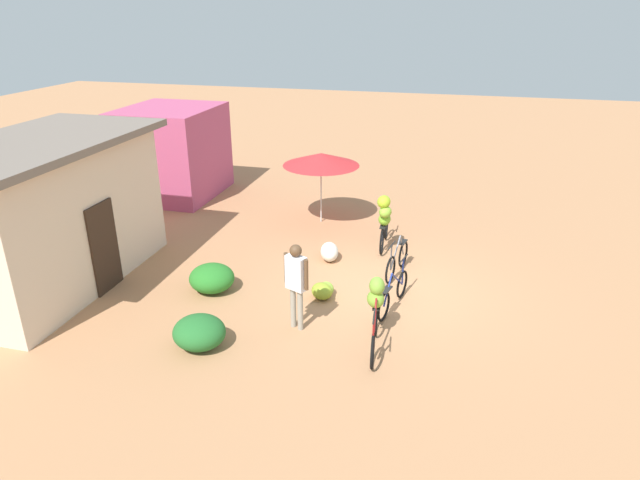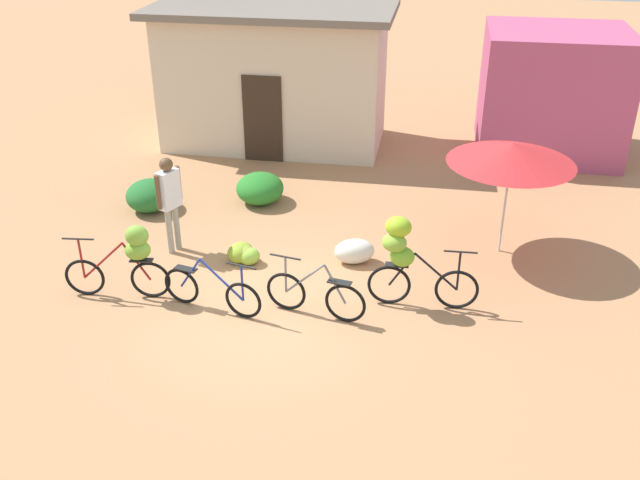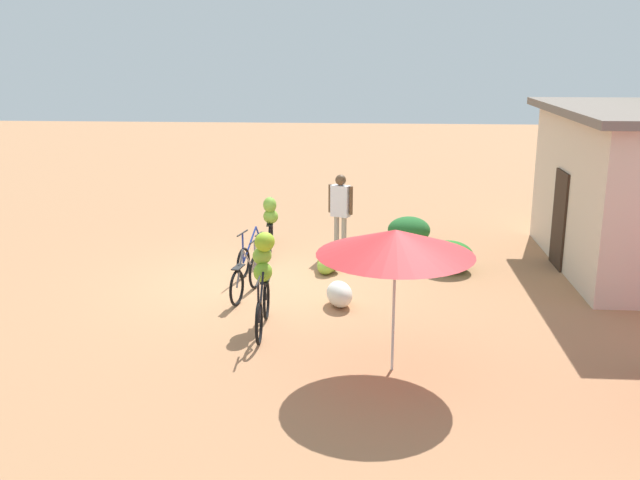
{
  "view_description": "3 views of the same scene",
  "coord_description": "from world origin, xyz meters",
  "px_view_note": "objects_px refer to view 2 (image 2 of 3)",
  "views": [
    {
      "loc": [
        -11.04,
        -1.28,
        5.88
      ],
      "look_at": [
        -0.02,
        1.56,
        1.04
      ],
      "focal_mm": 31.21,
      "sensor_mm": 36.0,
      "label": 1
    },
    {
      "loc": [
        2.4,
        -9.03,
        6.17
      ],
      "look_at": [
        0.71,
        0.83,
        0.82
      ],
      "focal_mm": 39.73,
      "sensor_mm": 36.0,
      "label": 2
    },
    {
      "loc": [
        13.01,
        2.11,
        4.42
      ],
      "look_at": [
        1.24,
        1.29,
        1.22
      ],
      "focal_mm": 39.95,
      "sensor_mm": 36.0,
      "label": 3
    }
  ],
  "objects_px": {
    "building_low": "(275,75)",
    "shop_pink": "(552,92)",
    "bicycle_near_pile": "(212,291)",
    "banana_pile_on_ground": "(244,254)",
    "produce_sack": "(354,251)",
    "bicycle_center_loaded": "(315,296)",
    "person_vendor": "(169,195)",
    "bicycle_by_shop": "(406,256)",
    "market_umbrella": "(512,153)",
    "bicycle_leftmost": "(130,256)"
  },
  "relations": [
    {
      "from": "shop_pink",
      "to": "bicycle_near_pile",
      "type": "relative_size",
      "value": 1.91
    },
    {
      "from": "bicycle_near_pile",
      "to": "person_vendor",
      "type": "height_order",
      "value": "person_vendor"
    },
    {
      "from": "bicycle_by_shop",
      "to": "person_vendor",
      "type": "height_order",
      "value": "person_vendor"
    },
    {
      "from": "shop_pink",
      "to": "person_vendor",
      "type": "height_order",
      "value": "shop_pink"
    },
    {
      "from": "bicycle_by_shop",
      "to": "banana_pile_on_ground",
      "type": "distance_m",
      "value": 3.05
    },
    {
      "from": "shop_pink",
      "to": "person_vendor",
      "type": "bearing_deg",
      "value": -138.1
    },
    {
      "from": "bicycle_center_loaded",
      "to": "bicycle_by_shop",
      "type": "xyz_separation_m",
      "value": [
        1.32,
        0.52,
        0.54
      ]
    },
    {
      "from": "shop_pink",
      "to": "bicycle_near_pile",
      "type": "xyz_separation_m",
      "value": [
        -5.8,
        -8.05,
        -1.09
      ]
    },
    {
      "from": "banana_pile_on_ground",
      "to": "market_umbrella",
      "type": "bearing_deg",
      "value": 14.96
    },
    {
      "from": "shop_pink",
      "to": "bicycle_center_loaded",
      "type": "bearing_deg",
      "value": -117.98
    },
    {
      "from": "market_umbrella",
      "to": "person_vendor",
      "type": "bearing_deg",
      "value": -170.33
    },
    {
      "from": "bicycle_by_shop",
      "to": "produce_sack",
      "type": "xyz_separation_m",
      "value": [
        -0.93,
        1.2,
        -0.67
      ]
    },
    {
      "from": "bicycle_near_pile",
      "to": "banana_pile_on_ground",
      "type": "xyz_separation_m",
      "value": [
        0.09,
        1.52,
        -0.17
      ]
    },
    {
      "from": "bicycle_by_shop",
      "to": "person_vendor",
      "type": "distance_m",
      "value": 4.3
    },
    {
      "from": "bicycle_near_pile",
      "to": "bicycle_by_shop",
      "type": "xyz_separation_m",
      "value": [
        2.91,
        0.64,
        0.55
      ]
    },
    {
      "from": "bicycle_center_loaded",
      "to": "person_vendor",
      "type": "bearing_deg",
      "value": 150.64
    },
    {
      "from": "shop_pink",
      "to": "bicycle_center_loaded",
      "type": "relative_size",
      "value": 2.01
    },
    {
      "from": "shop_pink",
      "to": "produce_sack",
      "type": "height_order",
      "value": "shop_pink"
    },
    {
      "from": "market_umbrella",
      "to": "bicycle_by_shop",
      "type": "relative_size",
      "value": 1.26
    },
    {
      "from": "bicycle_center_loaded",
      "to": "produce_sack",
      "type": "relative_size",
      "value": 2.27
    },
    {
      "from": "bicycle_center_loaded",
      "to": "banana_pile_on_ground",
      "type": "height_order",
      "value": "bicycle_center_loaded"
    },
    {
      "from": "banana_pile_on_ground",
      "to": "person_vendor",
      "type": "xyz_separation_m",
      "value": [
        -1.33,
        0.2,
        0.93
      ]
    },
    {
      "from": "bicycle_center_loaded",
      "to": "person_vendor",
      "type": "height_order",
      "value": "person_vendor"
    },
    {
      "from": "building_low",
      "to": "bicycle_near_pile",
      "type": "bearing_deg",
      "value": -84.68
    },
    {
      "from": "bicycle_near_pile",
      "to": "market_umbrella",
      "type": "bearing_deg",
      "value": 31.0
    },
    {
      "from": "shop_pink",
      "to": "market_umbrella",
      "type": "distance_m",
      "value": 5.52
    },
    {
      "from": "building_low",
      "to": "shop_pink",
      "type": "relative_size",
      "value": 1.76
    },
    {
      "from": "building_low",
      "to": "shop_pink",
      "type": "distance_m",
      "value": 6.53
    },
    {
      "from": "bicycle_leftmost",
      "to": "produce_sack",
      "type": "xyz_separation_m",
      "value": [
        3.34,
        1.67,
        -0.51
      ]
    },
    {
      "from": "banana_pile_on_ground",
      "to": "produce_sack",
      "type": "bearing_deg",
      "value": 9.65
    },
    {
      "from": "bicycle_near_pile",
      "to": "building_low",
      "type": "bearing_deg",
      "value": 95.32
    },
    {
      "from": "bicycle_leftmost",
      "to": "person_vendor",
      "type": "distance_m",
      "value": 1.6
    },
    {
      "from": "bicycle_by_shop",
      "to": "bicycle_near_pile",
      "type": "bearing_deg",
      "value": -167.63
    },
    {
      "from": "produce_sack",
      "to": "person_vendor",
      "type": "height_order",
      "value": "person_vendor"
    },
    {
      "from": "produce_sack",
      "to": "market_umbrella",
      "type": "bearing_deg",
      "value": 18.81
    },
    {
      "from": "produce_sack",
      "to": "bicycle_by_shop",
      "type": "bearing_deg",
      "value": -52.27
    },
    {
      "from": "bicycle_by_shop",
      "to": "produce_sack",
      "type": "relative_size",
      "value": 2.46
    },
    {
      "from": "bicycle_leftmost",
      "to": "bicycle_by_shop",
      "type": "height_order",
      "value": "bicycle_by_shop"
    },
    {
      "from": "bicycle_leftmost",
      "to": "bicycle_near_pile",
      "type": "distance_m",
      "value": 1.43
    },
    {
      "from": "bicycle_center_loaded",
      "to": "banana_pile_on_ground",
      "type": "bearing_deg",
      "value": 137.16
    },
    {
      "from": "person_vendor",
      "to": "bicycle_near_pile",
      "type": "bearing_deg",
      "value": -54.08
    },
    {
      "from": "bicycle_leftmost",
      "to": "bicycle_center_loaded",
      "type": "xyz_separation_m",
      "value": [
        2.96,
        -0.05,
        -0.38
      ]
    },
    {
      "from": "bicycle_leftmost",
      "to": "building_low",
      "type": "bearing_deg",
      "value": 84.9
    },
    {
      "from": "market_umbrella",
      "to": "bicycle_leftmost",
      "type": "xyz_separation_m",
      "value": [
        -5.85,
        -2.53,
        -1.14
      ]
    },
    {
      "from": "shop_pink",
      "to": "person_vendor",
      "type": "distance_m",
      "value": 9.48
    },
    {
      "from": "shop_pink",
      "to": "banana_pile_on_ground",
      "type": "relative_size",
      "value": 4.5
    },
    {
      "from": "bicycle_by_shop",
      "to": "produce_sack",
      "type": "height_order",
      "value": "bicycle_by_shop"
    },
    {
      "from": "shop_pink",
      "to": "produce_sack",
      "type": "bearing_deg",
      "value": -121.65
    },
    {
      "from": "market_umbrella",
      "to": "person_vendor",
      "type": "relative_size",
      "value": 1.22
    },
    {
      "from": "shop_pink",
      "to": "bicycle_leftmost",
      "type": "xyz_separation_m",
      "value": [
        -7.17,
        -7.88,
        -0.7
      ]
    }
  ]
}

